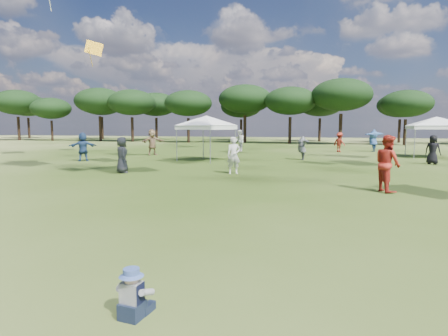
{
  "coord_description": "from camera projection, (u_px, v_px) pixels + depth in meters",
  "views": [
    {
      "loc": [
        1.41,
        -1.39,
        2.15
      ],
      "look_at": [
        0.36,
        2.56,
        1.69
      ],
      "focal_mm": 30.0,
      "sensor_mm": 36.0,
      "label": 1
    }
  ],
  "objects": [
    {
      "name": "tent_left",
      "position": [
        206.0,
        118.0,
        22.99
      ],
      "size": [
        5.25,
        5.25,
        3.08
      ],
      "rotation": [
        0.0,
        0.0,
        -0.36
      ],
      "color": "gray",
      "rests_on": "ground"
    },
    {
      "name": "tent_right",
      "position": [
        437.0,
        118.0,
        25.29
      ],
      "size": [
        6.7,
        6.7,
        3.07
      ],
      "rotation": [
        0.0,
        0.0,
        -0.02
      ],
      "color": "gray",
      "rests_on": "ground"
    },
    {
      "name": "festival_crowd",
      "position": [
        310.0,
        146.0,
        23.67
      ],
      "size": [
        29.88,
        21.95,
        1.93
      ],
      "color": "#29292D",
      "rests_on": "ground"
    },
    {
      "name": "toddler",
      "position": [
        133.0,
        295.0,
        4.2
      ],
      "size": [
        0.4,
        0.44,
        0.58
      ],
      "rotation": [
        0.0,
        0.0,
        -0.12
      ],
      "color": "black",
      "rests_on": "ground"
    },
    {
      "name": "tree_line",
      "position": [
        333.0,
        99.0,
        46.24
      ],
      "size": [
        108.78,
        17.63,
        7.77
      ],
      "color": "black",
      "rests_on": "ground"
    }
  ]
}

